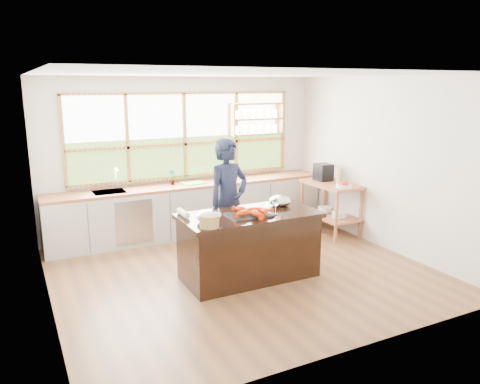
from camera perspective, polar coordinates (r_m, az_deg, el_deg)
ground_plane at (r=6.67m, az=0.29°, el=-9.68°), size 5.00×5.00×0.00m
room_shell at (r=6.67m, az=-1.51°, el=5.95°), size 5.02×4.52×2.71m
back_counter at (r=8.20m, az=-5.97°, el=-2.02°), size 4.90×0.63×0.90m
right_shelf_unit at (r=8.32m, az=11.04°, el=-0.90°), size 0.62×1.10×0.90m
island at (r=6.34m, az=1.12°, el=-6.52°), size 1.85×0.90×0.90m
cook at (r=6.78m, az=-1.43°, el=-1.14°), size 0.75×0.58×1.83m
potted_plant at (r=8.02m, az=-8.30°, el=1.83°), size 0.16×0.12×0.27m
cutting_board at (r=8.11m, az=-5.70°, el=1.11°), size 0.43×0.34×0.01m
espresso_machine at (r=8.42m, az=10.12°, el=2.40°), size 0.27×0.28×0.30m
wine_bottle at (r=8.18m, az=11.91°, el=1.90°), size 0.08×0.08×0.27m
fruit_bowl at (r=7.92m, az=12.56°, el=0.82°), size 0.26×0.26×0.11m
slate_board at (r=6.10m, az=1.12°, el=-2.82°), size 0.56×0.41×0.02m
lobster_pile at (r=6.07m, az=1.43°, el=-2.42°), size 0.52×0.48×0.08m
mixing_bowl_left at (r=5.84m, az=-3.81°, el=-2.95°), size 0.32×0.32×0.15m
mixing_bowl_right at (r=6.61m, az=4.87°, el=-1.10°), size 0.31×0.31×0.15m
wine_glass at (r=6.10m, az=4.36°, el=-1.36°), size 0.08×0.08×0.22m
wicker_basket at (r=5.61m, az=-3.77°, el=-3.57°), size 0.24×0.24×0.15m
parchment_roll at (r=6.12m, az=-6.94°, el=-2.56°), size 0.08×0.30×0.08m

